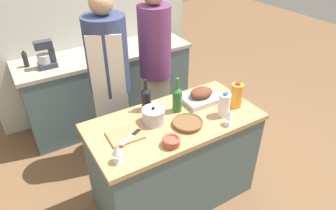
# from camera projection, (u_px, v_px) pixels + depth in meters

# --- Properties ---
(ground_plane) EXTENTS (12.00, 12.00, 0.00)m
(ground_plane) POSITION_uv_depth(u_px,v_px,m) (174.00, 194.00, 2.82)
(ground_plane) COLOR brown
(kitchen_island) EXTENTS (1.38, 0.68, 0.86)m
(kitchen_island) POSITION_uv_depth(u_px,v_px,m) (174.00, 160.00, 2.59)
(kitchen_island) COLOR #4C666B
(kitchen_island) RESTS_ON ground_plane
(back_counter) EXTENTS (1.99, 0.60, 0.90)m
(back_counter) POSITION_uv_depth(u_px,v_px,m) (110.00, 87.00, 3.64)
(back_counter) COLOR #4C666B
(back_counter) RESTS_ON ground_plane
(back_wall) EXTENTS (2.49, 0.10, 2.55)m
(back_wall) POSITION_uv_depth(u_px,v_px,m) (91.00, 11.00, 3.45)
(back_wall) COLOR silver
(back_wall) RESTS_ON ground_plane
(roasting_pan) EXTENTS (0.33, 0.25, 0.12)m
(roasting_pan) POSITION_uv_depth(u_px,v_px,m) (201.00, 96.00, 2.57)
(roasting_pan) COLOR #BCBCC1
(roasting_pan) RESTS_ON kitchen_island
(wicker_basket) EXTENTS (0.24, 0.24, 0.04)m
(wicker_basket) POSITION_uv_depth(u_px,v_px,m) (188.00, 123.00, 2.29)
(wicker_basket) COLOR brown
(wicker_basket) RESTS_ON kitchen_island
(cutting_board) EXTENTS (0.25, 0.21, 0.02)m
(cutting_board) POSITION_uv_depth(u_px,v_px,m) (125.00, 135.00, 2.18)
(cutting_board) COLOR #AD7F51
(cutting_board) RESTS_ON kitchen_island
(stock_pot) EXTENTS (0.18, 0.18, 0.14)m
(stock_pot) POSITION_uv_depth(u_px,v_px,m) (153.00, 116.00, 2.30)
(stock_pot) COLOR #B7B7BC
(stock_pot) RESTS_ON kitchen_island
(mixing_bowl) EXTENTS (0.13, 0.13, 0.06)m
(mixing_bowl) POSITION_uv_depth(u_px,v_px,m) (171.00, 141.00, 2.08)
(mixing_bowl) COLOR #A84C38
(mixing_bowl) RESTS_ON kitchen_island
(juice_jug) EXTENTS (0.10, 0.10, 0.22)m
(juice_jug) POSITION_uv_depth(u_px,v_px,m) (236.00, 95.00, 2.47)
(juice_jug) COLOR orange
(juice_jug) RESTS_ON kitchen_island
(milk_jug) EXTENTS (0.09, 0.09, 0.21)m
(milk_jug) POSITION_uv_depth(u_px,v_px,m) (224.00, 105.00, 2.36)
(milk_jug) COLOR white
(milk_jug) RESTS_ON kitchen_island
(wine_bottle_green) EXTENTS (0.08, 0.08, 0.28)m
(wine_bottle_green) POSITION_uv_depth(u_px,v_px,m) (146.00, 98.00, 2.42)
(wine_bottle_green) COLOR black
(wine_bottle_green) RESTS_ON kitchen_island
(wine_bottle_dark) EXTENTS (0.08, 0.08, 0.30)m
(wine_bottle_dark) POSITION_uv_depth(u_px,v_px,m) (177.00, 98.00, 2.40)
(wine_bottle_dark) COLOR #28662D
(wine_bottle_dark) RESTS_ON kitchen_island
(wine_glass_left) EXTENTS (0.07, 0.07, 0.13)m
(wine_glass_left) POSITION_uv_depth(u_px,v_px,m) (117.00, 151.00, 1.91)
(wine_glass_left) COLOR silver
(wine_glass_left) RESTS_ON kitchen_island
(wine_glass_right) EXTENTS (0.07, 0.07, 0.13)m
(wine_glass_right) POSITION_uv_depth(u_px,v_px,m) (230.00, 115.00, 2.25)
(wine_glass_right) COLOR silver
(wine_glass_right) RESTS_ON kitchen_island
(knife_chef) EXTENTS (0.20, 0.12, 0.01)m
(knife_chef) POSITION_uv_depth(u_px,v_px,m) (131.00, 136.00, 2.15)
(knife_chef) COLOR #B7B7BC
(knife_chef) RESTS_ON cutting_board
(stand_mixer) EXTENTS (0.18, 0.14, 0.28)m
(stand_mixer) POSITION_uv_depth(u_px,v_px,m) (46.00, 56.00, 3.02)
(stand_mixer) COLOR #333842
(stand_mixer) RESTS_ON back_counter
(condiment_bottle_tall) EXTENTS (0.06, 0.06, 0.16)m
(condiment_bottle_tall) POSITION_uv_depth(u_px,v_px,m) (97.00, 49.00, 3.29)
(condiment_bottle_tall) COLOR maroon
(condiment_bottle_tall) RESTS_ON back_counter
(condiment_bottle_short) EXTENTS (0.05, 0.05, 0.17)m
(condiment_bottle_short) POSITION_uv_depth(u_px,v_px,m) (25.00, 60.00, 3.05)
(condiment_bottle_short) COLOR #332D28
(condiment_bottle_short) RESTS_ON back_counter
(person_cook_aproned) EXTENTS (0.39, 0.42, 1.73)m
(person_cook_aproned) POSITION_uv_depth(u_px,v_px,m) (110.00, 78.00, 2.76)
(person_cook_aproned) COLOR beige
(person_cook_aproned) RESTS_ON ground_plane
(person_cook_guest) EXTENTS (0.32, 0.32, 1.74)m
(person_cook_guest) POSITION_uv_depth(u_px,v_px,m) (155.00, 63.00, 2.99)
(person_cook_guest) COLOR beige
(person_cook_guest) RESTS_ON ground_plane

